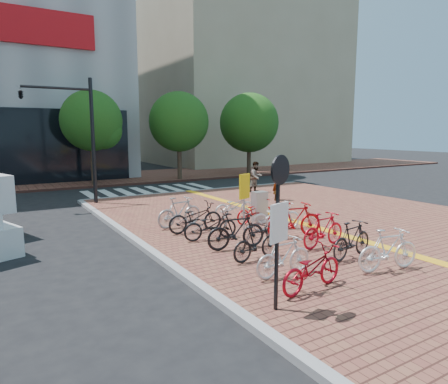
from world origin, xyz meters
TOP-DOWN VIEW (x-y plane):
  - ground at (0.00, 0.00)m, footprint 120.00×120.00m
  - kerb_west at (-4.00, -5.00)m, footprint 0.25×34.00m
  - kerb_north at (3.00, 12.00)m, footprint 14.00×0.25m
  - far_sidewalk at (0.00, 21.00)m, footprint 70.00×8.00m
  - building_beige at (18.00, 32.00)m, footprint 20.00×18.00m
  - crosswalk at (0.50, 14.00)m, footprint 7.50×4.00m
  - street_trees at (5.04, 17.45)m, footprint 16.20×4.60m
  - bike_0 at (-2.12, -2.47)m, footprint 1.90×0.88m
  - bike_1 at (-2.10, -1.52)m, footprint 1.60×0.47m
  - bike_2 at (-1.93, -0.20)m, footprint 1.61×0.60m
  - bike_3 at (-1.85, 0.92)m, footprint 1.85×0.76m
  - bike_4 at (-2.00, 2.20)m, footprint 1.82×0.83m
  - bike_5 at (-1.97, 3.29)m, footprint 1.96×0.76m
  - bike_6 at (-2.12, 4.25)m, footprint 1.87×0.79m
  - bike_7 at (0.32, -2.54)m, footprint 1.83×0.82m
  - bike_8 at (0.35, -1.40)m, footprint 1.76×0.75m
  - bike_9 at (0.46, -0.24)m, footprint 1.77×0.65m
  - bike_10 at (0.43, 1.02)m, footprint 2.00×0.89m
  - bike_11 at (0.55, 2.11)m, footprint 1.92×0.98m
  - bike_12 at (0.54, 3.35)m, footprint 1.73×0.73m
  - bike_13 at (0.36, 4.49)m, footprint 1.79×0.66m
  - pedestrian_a at (4.41, 6.89)m, footprint 0.75×0.70m
  - pedestrian_b at (5.09, 9.65)m, footprint 0.93×0.77m
  - utility_box at (0.80, 3.43)m, footprint 0.54×0.40m
  - yellow_sign at (-0.42, 2.62)m, footprint 0.52×0.22m
  - notice_sign at (-3.36, -2.86)m, footprint 0.54×0.21m
  - traffic_light_pole at (-4.84, 10.79)m, footprint 3.12×1.20m

SIDE VIEW (x-z plane):
  - ground at x=0.00m, z-range 0.00..0.00m
  - crosswalk at x=0.50m, z-range 0.00..0.01m
  - far_sidewalk at x=0.00m, z-range 0.00..0.15m
  - kerb_west at x=-4.00m, z-range 0.00..0.15m
  - kerb_north at x=3.00m, z-range 0.00..0.15m
  - bike_12 at x=0.54m, z-range 0.15..1.04m
  - bike_4 at x=-2.00m, z-range 0.15..1.08m
  - bike_13 at x=0.36m, z-range 0.15..1.09m
  - bike_2 at x=-1.93m, z-range 0.15..1.09m
  - bike_1 at x=-2.10m, z-range 0.15..1.11m
  - bike_0 at x=-2.12m, z-range 0.15..1.11m
  - bike_11 at x=0.55m, z-range 0.15..1.11m
  - bike_5 at x=-1.97m, z-range 0.15..1.17m
  - bike_8 at x=0.35m, z-range 0.15..1.17m
  - bike_9 at x=0.46m, z-range 0.15..1.19m
  - bike_7 at x=0.32m, z-range 0.15..1.21m
  - bike_3 at x=-1.85m, z-range 0.15..1.23m
  - bike_6 at x=-2.12m, z-range 0.15..1.24m
  - utility_box at x=0.80m, z-range 0.15..1.30m
  - bike_10 at x=0.43m, z-range 0.15..1.31m
  - pedestrian_b at x=5.09m, z-range 0.15..1.86m
  - pedestrian_a at x=4.41m, z-range 0.15..1.88m
  - yellow_sign at x=-0.42m, z-range 0.53..2.48m
  - notice_sign at x=-3.36m, z-range 0.54..3.50m
  - street_trees at x=5.04m, z-range 0.92..7.27m
  - traffic_light_pole at x=-4.84m, z-range 1.26..7.07m
  - building_beige at x=18.00m, z-range 0.00..18.00m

